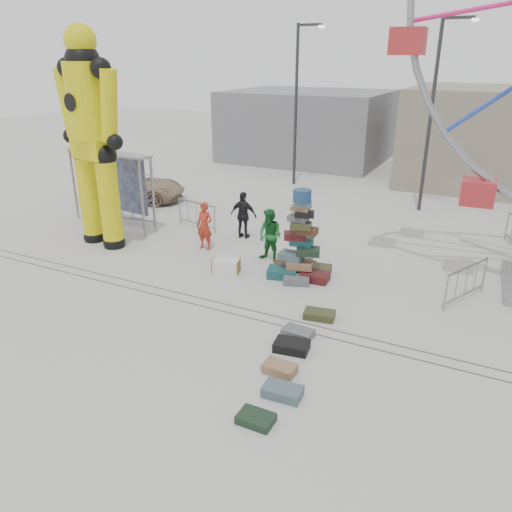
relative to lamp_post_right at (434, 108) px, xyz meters
The scene contains 24 objects.
ground 14.09m from the lamp_post_right, 103.39° to the right, with size 90.00×90.00×0.00m, color #9E9E99.
track_line_near 13.54m from the lamp_post_right, 104.01° to the right, with size 40.00×0.04×0.01m, color #47443F.
track_line_far 13.18m from the lamp_post_right, 104.46° to the right, with size 40.00×0.04×0.01m, color #47443F.
building_left 13.00m from the lamp_post_right, 135.30° to the left, with size 10.00×8.00×4.40m, color gray.
lamp_post_right is the anchor object (origin of this frame).
lamp_post_left 7.28m from the lamp_post_right, 164.05° to the left, with size 1.41×0.25×8.00m.
suitcase_tower 10.19m from the lamp_post_right, 103.27° to the right, with size 2.06×1.80×2.83m.
crash_test_dummy 13.85m from the lamp_post_right, 135.06° to the right, with size 3.09×1.35×7.74m.
banner_scaffold 13.66m from the lamp_post_right, 144.22° to the right, with size 4.22×1.16×3.02m.
steamer_trunk 11.75m from the lamp_post_right, 113.90° to the right, with size 0.87×0.50×0.41m, color silver.
row_case_0 12.38m from the lamp_post_right, 93.30° to the right, with size 0.81×0.49×0.20m, color #3C4020.
row_case_1 13.42m from the lamp_post_right, 93.77° to the right, with size 0.76×0.46×0.18m, color slate.
row_case_2 14.06m from the lamp_post_right, 93.06° to the right, with size 0.82×0.54×0.23m, color black.
row_case_3 14.96m from the lamp_post_right, 92.38° to the right, with size 0.72×0.45×0.22m, color #946E4B.
row_case_4 15.64m from the lamp_post_right, 90.80° to the right, with size 0.81×0.48×0.22m, color #4B626C.
row_case_5 16.56m from the lamp_post_right, 91.22° to the right, with size 0.69×0.48×0.17m, color #1B301F.
barricade_dummy_a 13.79m from the lamp_post_right, 146.30° to the right, with size 2.00×0.10×1.10m, color gray, non-canonical shape.
barricade_dummy_b 13.39m from the lamp_post_right, 144.43° to the right, with size 2.00×0.10×1.10m, color gray, non-canonical shape.
barricade_dummy_c 10.93m from the lamp_post_right, 139.27° to the right, with size 2.00×0.10×1.10m, color gray, non-canonical shape.
barricade_wheel_front 9.93m from the lamp_post_right, 73.05° to the right, with size 2.00×0.10×1.10m, color gray, non-canonical shape.
pedestrian_red 11.13m from the lamp_post_right, 125.65° to the right, with size 0.63×0.41×1.73m, color #AC2C18.
pedestrian_green 9.91m from the lamp_post_right, 112.69° to the right, with size 0.88×0.69×1.82m, color #196425.
pedestrian_black 9.47m from the lamp_post_right, 128.47° to the right, with size 1.06×0.44×1.80m, color black.
parked_suv 13.99m from the lamp_post_right, 160.44° to the right, with size 2.22×4.82×1.34m, color #9B8264.
Camera 1 is at (6.21, -9.81, 6.53)m, focal length 35.00 mm.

